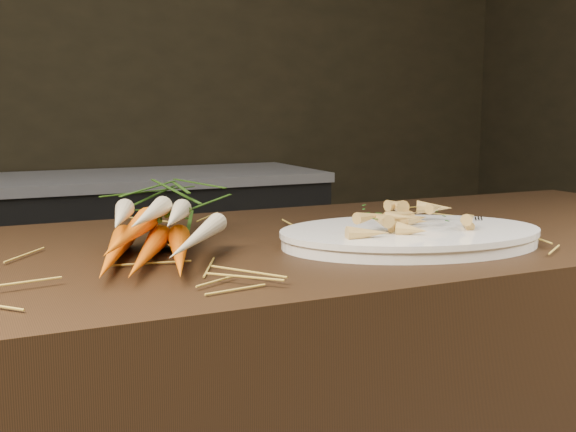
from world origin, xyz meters
TOP-DOWN VIEW (x-y plane):
  - back_counter at (0.30, 2.18)m, footprint 1.82×0.62m
  - straw_bedding at (0.00, 0.30)m, footprint 1.40×0.60m
  - root_veg_bunch at (0.05, 0.34)m, footprint 0.32×0.54m
  - serving_platter at (0.42, 0.18)m, footprint 0.47×0.37m
  - roasted_veg_heap at (0.42, 0.18)m, footprint 0.23×0.19m
  - serving_fork at (0.56, 0.13)m, footprint 0.11×0.14m

SIDE VIEW (x-z plane):
  - back_counter at x=0.30m, z-range 0.00..0.84m
  - straw_bedding at x=0.00m, z-range 0.90..0.92m
  - serving_platter at x=0.42m, z-range 0.90..0.92m
  - serving_fork at x=0.56m, z-range 0.92..0.93m
  - roasted_veg_heap at x=0.42m, z-range 0.92..0.97m
  - root_veg_bunch at x=0.05m, z-range 0.90..1.00m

